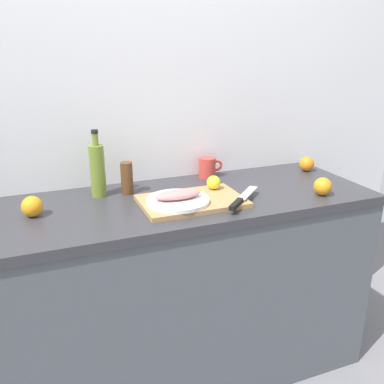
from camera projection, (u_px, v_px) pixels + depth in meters
ground_plane at (152, 376)px, 2.02m from camera, size 12.00×12.00×0.00m
back_wall at (123, 107)px, 1.89m from camera, size 3.20×0.05×2.50m
kitchen_counter at (149, 297)px, 1.87m from camera, size 2.00×0.60×0.90m
cutting_board at (192, 201)px, 1.71m from camera, size 0.42×0.28×0.02m
white_plate at (178, 201)px, 1.67m from camera, size 0.25×0.25×0.01m
fish_fillet at (178, 195)px, 1.66m from camera, size 0.19×0.08×0.04m
chef_knife at (241, 200)px, 1.67m from camera, size 0.23×0.22×0.02m
lemon_0 at (214, 182)px, 1.82m from camera, size 0.06×0.06×0.06m
olive_oil_bottle at (97, 170)px, 1.76m from camera, size 0.06×0.06×0.29m
coffee_mug_0 at (208, 167)px, 2.04m from camera, size 0.12×0.08×0.10m
orange_0 at (32, 206)px, 1.57m from camera, size 0.08×0.08×0.08m
orange_1 at (323, 186)px, 1.80m from camera, size 0.08×0.08×0.08m
orange_2 at (307, 164)px, 2.15m from camera, size 0.08×0.08×0.08m
pepper_mill at (127, 178)px, 1.81m from camera, size 0.05×0.05×0.14m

